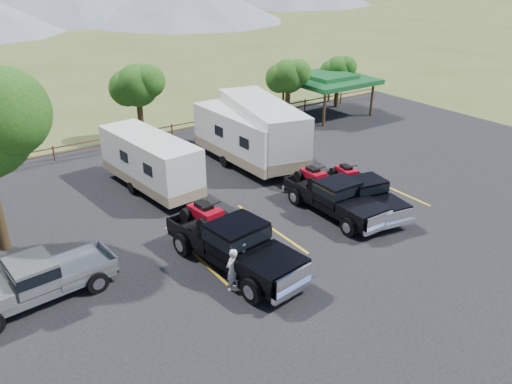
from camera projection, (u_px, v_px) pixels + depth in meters
ground at (364, 253)px, 21.20m from camera, size 320.00×320.00×0.00m
asphalt_lot at (317, 225)px, 23.43m from camera, size 44.00×34.00×0.04m
stall_lines at (304, 216)px, 24.17m from camera, size 12.12×5.50×0.01m
tree_ne_a at (288, 76)px, 37.06m from camera, size 3.11×2.92×4.76m
tree_ne_b at (338, 70)px, 41.03m from camera, size 2.77×2.59×4.27m
tree_north at (137, 86)px, 32.77m from camera, size 3.46×3.24×5.25m
rail_fence at (197, 125)px, 35.81m from camera, size 36.12×0.12×1.00m
pavilion at (328, 79)px, 39.40m from camera, size 6.20×6.20×3.22m
rig_left at (233, 242)px, 19.84m from camera, size 3.11×7.02×2.27m
rig_center at (334, 196)px, 24.07m from camera, size 2.11×5.97×1.99m
rig_right at (362, 192)px, 24.60m from camera, size 2.67×5.79×1.86m
trailer_left at (150, 163)px, 26.31m from camera, size 3.05×8.71×3.01m
trailer_center at (243, 138)px, 29.67m from camera, size 2.64×9.20×3.19m
trailer_right at (262, 130)px, 30.33m from camera, size 4.49×10.45×3.62m
pickup_silver at (38, 279)px, 17.86m from camera, size 5.86×2.45×1.71m
person_a at (232, 270)px, 18.46m from camera, size 0.73×0.60×1.73m
person_b at (243, 261)px, 19.02m from camera, size 0.96×0.81×1.74m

